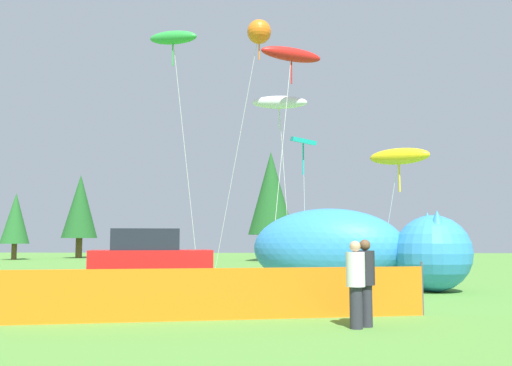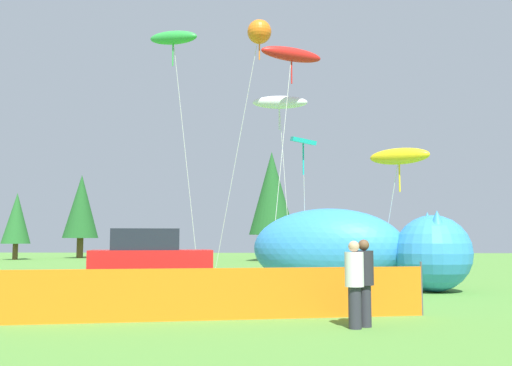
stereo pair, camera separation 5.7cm
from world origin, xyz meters
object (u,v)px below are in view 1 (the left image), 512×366
object	(u,v)px
parked_car	(150,262)
kite_white_ghost	(279,103)
folding_chair	(366,282)
kite_green_fish	(173,39)
kite_orange_flower	(259,32)
inflatable_cat	(352,252)
kite_red_lizard	(291,55)
spectator_in_yellow_shirt	(356,280)
kite_teal_diamond	(303,143)
kite_yellow_hero	(399,157)
spectator_in_white_shirt	(365,279)

from	to	relation	value
parked_car	kite_white_ghost	distance (m)	10.65
kite_white_ghost	folding_chair	bearing A→B (deg)	-72.41
kite_green_fish	kite_orange_flower	distance (m)	3.87
folding_chair	kite_white_ghost	distance (m)	11.70
kite_green_fish	kite_white_ghost	distance (m)	5.59
inflatable_cat	kite_red_lizard	size ratio (longest dim) A/B	0.80
kite_white_ghost	spectator_in_yellow_shirt	bearing A→B (deg)	-82.99
inflatable_cat	parked_car	bearing A→B (deg)	-147.83
kite_teal_diamond	kite_white_ghost	world-z (taller)	kite_white_ghost
folding_chair	kite_white_ghost	size ratio (longest dim) A/B	0.11
inflatable_cat	kite_teal_diamond	bearing A→B (deg)	-173.90
kite_green_fish	kite_teal_diamond	size ratio (longest dim) A/B	1.95
kite_white_ghost	kite_yellow_hero	bearing A→B (deg)	-49.52
kite_yellow_hero	folding_chair	bearing A→B (deg)	-117.64
parked_car	kite_orange_flower	distance (m)	11.97
kite_orange_flower	kite_yellow_hero	bearing A→B (deg)	-37.30
inflatable_cat	kite_teal_diamond	size ratio (longest dim) A/B	1.40
spectator_in_white_shirt	kite_green_fish	distance (m)	16.99
spectator_in_white_shirt	spectator_in_yellow_shirt	world-z (taller)	spectator_in_white_shirt
parked_car	kite_yellow_hero	distance (m)	9.63
parked_car	inflatable_cat	bearing A→B (deg)	2.76
kite_yellow_hero	inflatable_cat	bearing A→B (deg)	167.40
kite_green_fish	kite_orange_flower	size ratio (longest dim) A/B	0.97
spectator_in_white_shirt	kite_orange_flower	bearing A→B (deg)	102.67
parked_car	kite_orange_flower	size ratio (longest dim) A/B	0.37
inflatable_cat	kite_orange_flower	size ratio (longest dim) A/B	0.69
kite_red_lizard	kite_orange_flower	size ratio (longest dim) A/B	0.87
kite_green_fish	kite_teal_diamond	xyz separation A→B (m)	(5.67, -2.92, -5.28)
spectator_in_white_shirt	kite_teal_diamond	distance (m)	10.36
folding_chair	kite_orange_flower	world-z (taller)	kite_orange_flower
inflatable_cat	spectator_in_white_shirt	distance (m)	9.00
parked_car	spectator_in_yellow_shirt	bearing A→B (deg)	-62.79
kite_orange_flower	kite_teal_diamond	bearing A→B (deg)	-60.93
spectator_in_white_shirt	kite_yellow_hero	size ratio (longest dim) A/B	0.35
kite_orange_flower	kite_white_ghost	distance (m)	3.29
folding_chair	spectator_in_yellow_shirt	world-z (taller)	spectator_in_yellow_shirt
kite_teal_diamond	kite_white_ghost	bearing A→B (deg)	102.27
kite_red_lizard	kite_orange_flower	bearing A→B (deg)	155.06
kite_green_fish	kite_yellow_hero	xyz separation A→B (m)	(9.12, -3.64, -5.93)
kite_red_lizard	kite_orange_flower	world-z (taller)	kite_orange_flower
spectator_in_yellow_shirt	kite_orange_flower	xyz separation A→B (m)	(-2.60, 12.88, 10.12)
kite_orange_flower	kite_white_ghost	xyz separation A→B (m)	(0.87, 1.15, -2.96)
folding_chair	spectator_in_white_shirt	distance (m)	5.34
inflatable_cat	spectator_in_white_shirt	xyz separation A→B (m)	(-0.75, -8.96, -0.38)
kite_yellow_hero	kite_white_ghost	xyz separation A→B (m)	(-4.42, 5.18, 3.32)
folding_chair	kite_yellow_hero	bearing A→B (deg)	-19.70
spectator_in_yellow_shirt	kite_teal_diamond	xyz separation A→B (m)	(-0.76, 9.56, 4.49)
kite_teal_diamond	inflatable_cat	bearing A→B (deg)	-11.03
parked_car	kite_white_ghost	xyz separation A→B (m)	(4.32, 6.69, 7.08)
inflatable_cat	folding_chair	bearing A→B (deg)	-73.29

